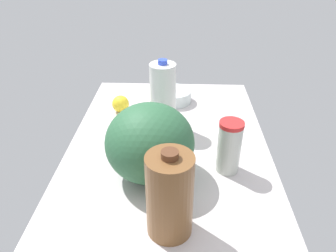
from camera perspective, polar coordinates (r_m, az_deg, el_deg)
name	(u,v)px	position (r cm, az deg, el deg)	size (l,w,h in cm)	color
countertop	(168,152)	(124.93, 0.00, -4.51)	(120.00, 76.00, 3.00)	silver
milk_jug	(163,97)	(130.80, -0.89, 5.11)	(10.33, 10.33, 29.31)	white
tumbler_cup	(229,147)	(110.41, 10.62, -3.56)	(8.09, 8.09, 18.86)	beige
watermelon	(150,143)	(104.76, -3.18, -2.93)	(28.65, 28.65, 25.50)	#2E623E
mixing_bowl	(174,96)	(156.68, 1.04, 5.27)	(16.46, 16.46, 5.70)	silver
chocolate_milk_jug	(170,195)	(86.35, 0.29, -12.00)	(12.42, 12.42, 26.31)	brown
lime_beside_bowl	(230,133)	(129.89, 10.68, -1.28)	(5.64, 5.64, 5.64)	#6BB63A
lemon_by_jug	(121,104)	(148.75, -8.25, 3.83)	(7.59, 7.59, 7.59)	yellow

